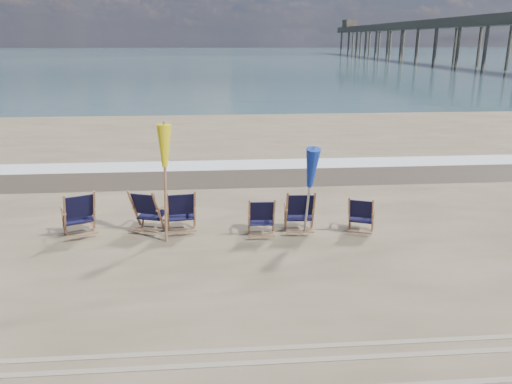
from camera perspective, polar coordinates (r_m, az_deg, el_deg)
The scene contains 13 objects.
ocean at distance 136.13m, azimuth -4.56°, elevation 15.32°, with size 400.00×400.00×0.00m, color #3A5760.
surf_foam at distance 16.88m, azimuth -1.72°, elevation 3.15°, with size 200.00×1.40×0.01m, color silver.
wet_sand_strip at distance 15.43m, azimuth -1.42°, elevation 1.81°, with size 200.00×2.60×0.00m, color #42362A.
tire_tracks at distance 6.70m, azimuth 3.78°, elevation -20.23°, with size 80.00×1.30×0.01m, color gray, non-canonical shape.
beach_chair_0 at distance 11.19m, azimuth -17.99°, elevation -2.19°, with size 0.68×0.77×1.06m, color black, non-canonical shape.
beach_chair_1 at distance 10.89m, azimuth -11.11°, elevation -2.31°, with size 0.65×0.73×1.02m, color black, non-canonical shape.
beach_chair_2 at distance 10.86m, azimuth -7.02°, elevation -2.14°, with size 0.66×0.74×1.03m, color black, non-canonical shape.
beach_chair_3 at distance 10.54m, azimuth 2.05°, elevation -2.92°, with size 0.59×0.67×0.93m, color black, non-canonical shape.
beach_chair_4 at distance 10.76m, azimuth 6.58°, elevation -2.31°, with size 0.66×0.74×1.03m, color black, non-canonical shape.
beach_chair_5 at distance 10.94m, azimuth 13.16°, elevation -2.73°, with size 0.56×0.63×0.88m, color black, non-canonical shape.
umbrella_yellow at distance 10.16m, azimuth -10.55°, elevation 4.42°, with size 0.30×0.30×2.43m.
umbrella_blue at distance 10.33m, azimuth 6.11°, elevation 2.53°, with size 0.30×0.30×2.00m.
fishing_pier at distance 90.80m, azimuth 21.48°, elevation 16.33°, with size 4.40×140.00×9.30m, color brown, non-canonical shape.
Camera 1 is at (-0.85, -8.07, 4.06)m, focal length 35.00 mm.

